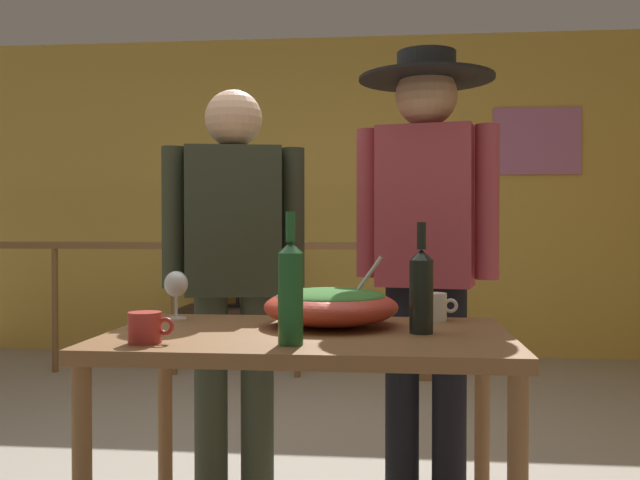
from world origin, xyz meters
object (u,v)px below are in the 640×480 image
Objects in this scene: tv_console at (238,333)px; salad_bowl at (331,305)px; serving_table at (309,361)px; person_standing_left at (234,261)px; flat_screen_tv at (237,274)px; wine_glass at (176,286)px; stair_railing at (252,283)px; person_standing_right at (426,235)px; wine_bottle_dark at (421,289)px; mug_white at (434,307)px; framed_picture at (537,141)px; mug_red at (146,328)px; wine_bottle_green at (291,291)px.

salad_bowl is (1.05, -3.45, 0.62)m from tv_console.
person_standing_left reaches higher than serving_table.
wine_glass reaches higher than flat_screen_tv.
stair_railing is 2.14× the size of person_standing_right.
salad_bowl is at bearing 154.95° from wine_bottle_dark.
tv_console is 3.63m from mug_white.
mug_white is at bearing 141.23° from person_standing_left.
framed_picture is at bearing 22.88° from stair_railing.
person_standing_right is (-1.05, -3.21, -0.73)m from framed_picture.
wine_glass is 0.09× the size of person_standing_right.
wine_glass is at bearing 163.68° from wine_bottle_dark.
person_standing_right is (-0.01, 0.38, 0.23)m from mug_white.
framed_picture is 1.67× the size of salad_bowl.
person_standing_right reaches higher than mug_red.
stair_railing is 3.28m from wine_bottle_green.
mug_white is (1.13, -2.68, 0.15)m from stair_railing.
serving_table is 0.39m from wine_bottle_dark.
wine_glass is (0.53, -3.35, 0.67)m from tv_console.
wine_bottle_dark is (0.80, -0.23, 0.02)m from wine_glass.
wine_bottle_dark is 2.58× the size of mug_white.
person_standing_right is at bearing 26.88° from wine_glass.
wine_bottle_green reaches higher than stair_railing.
wine_bottle_green reaches higher than salad_bowl.
wine_bottle_green is at bearing -94.98° from serving_table.
wine_bottle_green is (-0.07, -0.36, 0.08)m from salad_bowl.
salad_bowl is 0.59m from mug_red.
mug_red is at bearing -161.49° from wine_bottle_dark.
tv_console is 3.45m from wine_glass.
stair_railing is at bearing -68.95° from tv_console.
serving_table is at bearing 107.61° from person_standing_left.
salad_bowl is 1.20× the size of wine_bottle_green.
person_standing_left reaches higher than salad_bowl.
wine_bottle_dark reaches higher than stair_railing.
mug_white is at bearing 79.38° from wine_bottle_dark.
person_standing_left is (0.38, -2.29, 0.28)m from stair_railing.
wine_bottle_green reaches higher than flat_screen_tv.
wine_bottle_green reaches higher than mug_white.
person_standing_left reaches higher than tv_console.
stair_railing is at bearing -67.94° from flat_screen_tv.
flat_screen_tv is 1.82× the size of wine_bottle_green.
tv_console is 2.59× the size of wine_bottle_green.
wine_bottle_green is at bearing -75.63° from tv_console.
mug_white is at bearing 36.32° from serving_table.
person_standing_right is at bearing 86.13° from wine_bottle_dark.
serving_table is 0.72× the size of person_standing_left.
serving_table is at bearing -74.44° from tv_console.
wine_bottle_dark is 0.68m from person_standing_right.
framed_picture reaches higher than wine_bottle_green.
serving_table is at bearing 31.01° from mug_red.
serving_table is 0.21m from salad_bowl.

